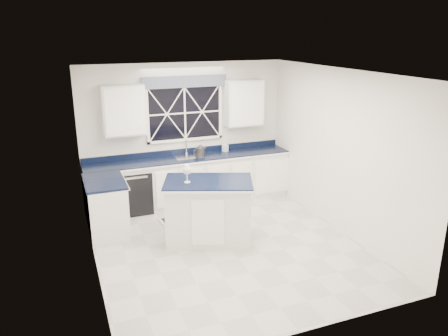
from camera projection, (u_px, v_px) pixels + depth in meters
name	position (u px, v px, depth m)	size (l,w,h in m)	color
ground	(227.00, 245.00, 6.94)	(4.50, 4.50, 0.00)	#B8B7B2
back_wall	(185.00, 133.00, 8.53)	(4.00, 0.10, 2.70)	white
base_cabinets	(176.00, 186.00, 8.27)	(3.99, 1.60, 0.90)	white
countertop	(190.00, 158.00, 8.39)	(3.98, 0.64, 0.04)	black
dishwasher	(134.00, 190.00, 8.16)	(0.60, 0.58, 0.82)	black
window	(185.00, 109.00, 8.34)	(1.65, 0.09, 1.26)	black
upper_cabinets	(187.00, 106.00, 8.21)	(3.10, 0.34, 0.90)	white
faucet	(187.00, 147.00, 8.51)	(0.05, 0.20, 0.30)	silver
island	(209.00, 211.00, 6.97)	(1.57, 1.26, 1.02)	white
rug	(193.00, 220.00, 7.86)	(1.21, 0.82, 0.02)	#B0AFAB
kettle	(200.00, 150.00, 8.44)	(0.31, 0.25, 0.23)	#2A2A2C
wine_glass	(187.00, 170.00, 6.69)	(0.12, 0.12, 0.28)	white
soap_bottle	(225.00, 146.00, 8.74)	(0.10, 0.10, 0.21)	silver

